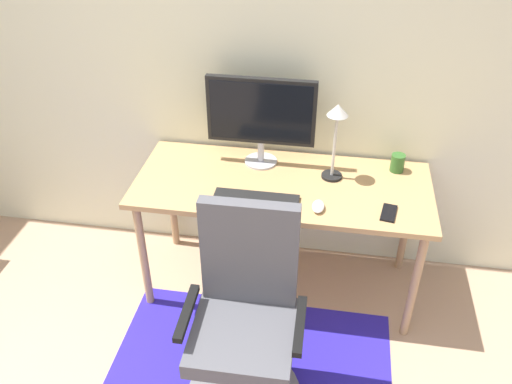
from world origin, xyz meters
name	(u,v)px	position (x,y,z in m)	size (l,w,h in m)	color
wall_back	(200,46)	(0.00, 2.20, 1.30)	(6.00, 0.10, 2.60)	beige
area_rug	(248,381)	(0.45, 1.09, 0.00)	(1.41, 1.09, 0.01)	#281EA2
desk	(282,194)	(0.51, 1.80, 0.66)	(1.56, 0.66, 0.73)	tan
monitor	(261,114)	(0.37, 1.99, 1.03)	(0.58, 0.18, 0.50)	#B2B2B7
keyboard	(256,200)	(0.40, 1.62, 0.74)	(0.43, 0.13, 0.02)	black
computer_mouse	(318,206)	(0.71, 1.60, 0.75)	(0.06, 0.10, 0.03)	white
coffee_cup	(398,163)	(1.11, 2.02, 0.78)	(0.07, 0.07, 0.10)	#2D5D24
cell_phone	(389,213)	(1.05, 1.62, 0.73)	(0.07, 0.14, 0.01)	black
desk_lamp	(336,126)	(0.77, 1.90, 1.03)	(0.11, 0.11, 0.43)	black
office_chair	(245,334)	(0.45, 1.05, 0.40)	(0.54, 0.54, 1.03)	slate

